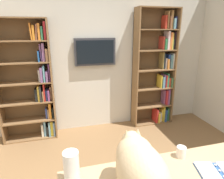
% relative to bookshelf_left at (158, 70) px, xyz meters
% --- Properties ---
extents(wall_back, '(4.52, 0.06, 2.70)m').
position_rel_bookshelf_left_xyz_m(wall_back, '(1.22, -0.17, 0.30)').
color(wall_back, beige).
rests_on(wall_back, ground).
extents(bookshelf_left, '(0.77, 0.28, 2.16)m').
position_rel_bookshelf_left_xyz_m(bookshelf_left, '(0.00, 0.00, 0.00)').
color(bookshelf_left, brown).
rests_on(bookshelf_left, ground).
extents(bookshelf_right, '(0.85, 0.28, 1.97)m').
position_rel_bookshelf_left_xyz_m(bookshelf_right, '(2.24, -0.00, -0.09)').
color(bookshelf_right, brown).
rests_on(bookshelf_right, ground).
extents(wall_mounted_tv, '(0.71, 0.07, 0.46)m').
position_rel_bookshelf_left_xyz_m(wall_mounted_tv, '(1.18, -0.09, 0.37)').
color(wall_mounted_tv, '#333338').
extents(cat, '(0.30, 0.68, 0.41)m').
position_rel_bookshelf_left_xyz_m(cat, '(1.35, 2.34, -0.10)').
color(cat, '#D1B284').
rests_on(cat, desk).
extents(open_binder, '(0.38, 0.30, 0.02)m').
position_rel_bookshelf_left_xyz_m(open_binder, '(0.67, 2.31, -0.29)').
color(open_binder, '#335999').
rests_on(open_binder, desk).
extents(paper_towel_roll, '(0.11, 0.11, 0.26)m').
position_rel_bookshelf_left_xyz_m(paper_towel_roll, '(1.77, 2.12, -0.17)').
color(paper_towel_roll, white).
rests_on(paper_towel_roll, desk).
extents(coffee_mug, '(0.08, 0.08, 0.10)m').
position_rel_bookshelf_left_xyz_m(coffee_mug, '(0.85, 2.06, -0.25)').
color(coffee_mug, white).
rests_on(coffee_mug, desk).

